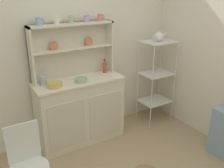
% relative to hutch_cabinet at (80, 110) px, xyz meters
% --- Properties ---
extents(wall_back, '(3.84, 0.05, 2.50)m').
position_rel_hutch_cabinet_xyz_m(wall_back, '(-0.03, 0.26, 0.80)').
color(wall_back, silver).
rests_on(wall_back, ground).
extents(hutch_cabinet, '(1.17, 0.45, 0.88)m').
position_rel_hutch_cabinet_xyz_m(hutch_cabinet, '(0.00, 0.00, 0.00)').
color(hutch_cabinet, silver).
rests_on(hutch_cabinet, ground).
extents(hutch_shelf_unit, '(1.10, 0.18, 0.70)m').
position_rel_hutch_cabinet_xyz_m(hutch_shelf_unit, '(0.00, 0.16, 0.84)').
color(hutch_shelf_unit, beige).
rests_on(hutch_shelf_unit, hutch_cabinet).
extents(bakers_rack, '(0.46, 0.36, 1.27)m').
position_rel_hutch_cabinet_xyz_m(bakers_rack, '(1.23, -0.09, 0.34)').
color(bakers_rack, silver).
rests_on(bakers_rack, ground).
extents(wire_chair, '(0.36, 0.36, 0.85)m').
position_rel_hutch_cabinet_xyz_m(wire_chair, '(-0.89, -0.77, 0.06)').
color(wire_chair, white).
rests_on(wire_chair, ground).
extents(cup_sky_0, '(0.10, 0.08, 0.09)m').
position_rel_hutch_cabinet_xyz_m(cup_sky_0, '(-0.40, 0.12, 1.18)').
color(cup_sky_0, '#8EB2D1').
rests_on(cup_sky_0, hutch_shelf_unit).
extents(cup_cream_1, '(0.08, 0.06, 0.09)m').
position_rel_hutch_cabinet_xyz_m(cup_cream_1, '(-0.19, 0.12, 1.18)').
color(cup_cream_1, silver).
rests_on(cup_cream_1, hutch_shelf_unit).
extents(cup_sage_2, '(0.08, 0.07, 0.09)m').
position_rel_hutch_cabinet_xyz_m(cup_sage_2, '(-0.01, 0.12, 1.18)').
color(cup_sage_2, '#9EB78E').
rests_on(cup_sage_2, hutch_shelf_unit).
extents(cup_lilac_3, '(0.09, 0.07, 0.09)m').
position_rel_hutch_cabinet_xyz_m(cup_lilac_3, '(0.20, 0.12, 1.18)').
color(cup_lilac_3, '#B79ECC').
rests_on(cup_lilac_3, hutch_shelf_unit).
extents(cup_rose_4, '(0.08, 0.07, 0.09)m').
position_rel_hutch_cabinet_xyz_m(cup_rose_4, '(0.40, 0.12, 1.18)').
color(cup_rose_4, '#D17A84').
rests_on(cup_rose_4, hutch_shelf_unit).
extents(bowl_mixing_large, '(0.18, 0.18, 0.06)m').
position_rel_hutch_cabinet_xyz_m(bowl_mixing_large, '(-0.34, -0.07, 0.46)').
color(bowl_mixing_large, '#DBB760').
rests_on(bowl_mixing_large, hutch_cabinet).
extents(bowl_floral_medium, '(0.16, 0.16, 0.05)m').
position_rel_hutch_cabinet_xyz_m(bowl_floral_medium, '(0.00, -0.07, 0.45)').
color(bowl_floral_medium, '#9EB78E').
rests_on(bowl_floral_medium, hutch_cabinet).
extents(jam_bottle, '(0.06, 0.06, 0.19)m').
position_rel_hutch_cabinet_xyz_m(jam_bottle, '(0.43, 0.09, 0.50)').
color(jam_bottle, '#B74C47').
rests_on(jam_bottle, hutch_cabinet).
extents(utensil_jar, '(0.08, 0.08, 0.22)m').
position_rel_hutch_cabinet_xyz_m(utensil_jar, '(-0.43, 0.08, 0.49)').
color(utensil_jar, '#B2B7C6').
rests_on(utensil_jar, hutch_cabinet).
extents(porcelain_teapot, '(0.22, 0.13, 0.15)m').
position_rel_hutch_cabinet_xyz_m(porcelain_teapot, '(1.23, -0.09, 0.88)').
color(porcelain_teapot, white).
rests_on(porcelain_teapot, bakers_rack).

